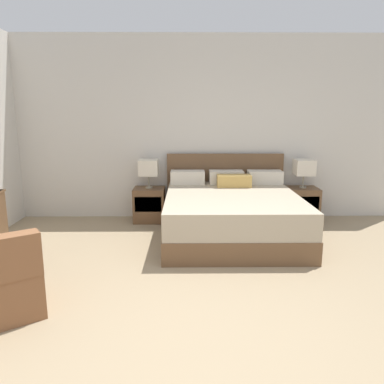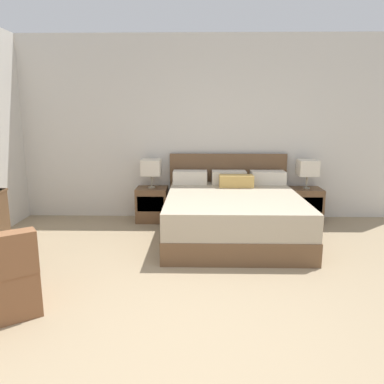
{
  "view_description": "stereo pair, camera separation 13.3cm",
  "coord_description": "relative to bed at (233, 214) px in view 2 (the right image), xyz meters",
  "views": [
    {
      "loc": [
        -0.09,
        -2.51,
        1.7
      ],
      "look_at": [
        -0.05,
        1.94,
        0.75
      ],
      "focal_mm": 35.0,
      "sensor_mm": 36.0,
      "label": 1
    },
    {
      "loc": [
        0.04,
        -2.51,
        1.7
      ],
      "look_at": [
        -0.05,
        1.94,
        0.75
      ],
      "focal_mm": 35.0,
      "sensor_mm": 36.0,
      "label": 2
    }
  ],
  "objects": [
    {
      "name": "wall_back",
      "position": [
        -0.5,
        1.05,
        1.11
      ],
      "size": [
        6.82,
        0.06,
        2.89
      ],
      "primitive_type": "cube",
      "color": "beige",
      "rests_on": "ground"
    },
    {
      "name": "nightstand_left",
      "position": [
        -1.21,
        0.76,
        -0.06
      ],
      "size": [
        0.48,
        0.41,
        0.54
      ],
      "color": "brown",
      "rests_on": "ground"
    },
    {
      "name": "nightstand_right",
      "position": [
        1.21,
        0.76,
        -0.06
      ],
      "size": [
        0.48,
        0.41,
        0.54
      ],
      "color": "brown",
      "rests_on": "ground"
    },
    {
      "name": "table_lamp_right",
      "position": [
        1.21,
        0.76,
        0.53
      ],
      "size": [
        0.29,
        0.29,
        0.45
      ],
      "color": "gray",
      "rests_on": "nightstand_right"
    },
    {
      "name": "ground_plane",
      "position": [
        -0.5,
        -2.49,
        -0.33
      ],
      "size": [
        10.56,
        10.56,
        0.0
      ],
      "primitive_type": "plane",
      "color": "#998466"
    },
    {
      "name": "table_lamp_left",
      "position": [
        -1.21,
        0.76,
        0.53
      ],
      "size": [
        0.29,
        0.29,
        0.45
      ],
      "color": "gray",
      "rests_on": "nightstand_left"
    },
    {
      "name": "bed",
      "position": [
        0.0,
        0.0,
        0.0
      ],
      "size": [
        1.87,
        2.08,
        1.05
      ],
      "color": "brown",
      "rests_on": "ground"
    }
  ]
}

